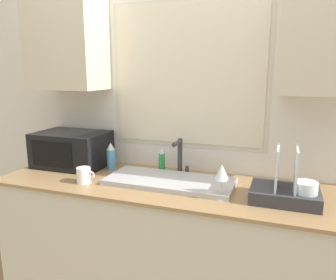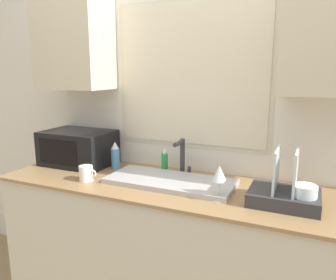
{
  "view_description": "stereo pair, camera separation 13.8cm",
  "coord_description": "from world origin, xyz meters",
  "px_view_note": "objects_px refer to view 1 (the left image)",
  "views": [
    {
      "loc": [
        0.63,
        -1.47,
        1.6
      ],
      "look_at": [
        -0.01,
        0.29,
        1.2
      ],
      "focal_mm": 35.0,
      "sensor_mm": 36.0,
      "label": 1
    },
    {
      "loc": [
        0.75,
        -1.42,
        1.6
      ],
      "look_at": [
        -0.01,
        0.29,
        1.2
      ],
      "focal_mm": 35.0,
      "sensor_mm": 36.0,
      "label": 2
    }
  ],
  "objects_px": {
    "faucet": "(180,154)",
    "wine_glass": "(222,173)",
    "microwave": "(72,149)",
    "mug_near_sink": "(84,175)",
    "soap_bottle": "(162,162)",
    "spray_bottle": "(111,157)",
    "dish_rack": "(287,190)"
  },
  "relations": [
    {
      "from": "spray_bottle",
      "to": "soap_bottle",
      "type": "bearing_deg",
      "value": 8.77
    },
    {
      "from": "dish_rack",
      "to": "wine_glass",
      "type": "height_order",
      "value": "dish_rack"
    },
    {
      "from": "wine_glass",
      "to": "microwave",
      "type": "bearing_deg",
      "value": 166.84
    },
    {
      "from": "wine_glass",
      "to": "dish_rack",
      "type": "bearing_deg",
      "value": 14.47
    },
    {
      "from": "faucet",
      "to": "wine_glass",
      "type": "xyz_separation_m",
      "value": [
        0.34,
        -0.32,
        0.0
      ]
    },
    {
      "from": "microwave",
      "to": "mug_near_sink",
      "type": "height_order",
      "value": "microwave"
    },
    {
      "from": "microwave",
      "to": "soap_bottle",
      "type": "distance_m",
      "value": 0.67
    },
    {
      "from": "faucet",
      "to": "microwave",
      "type": "xyz_separation_m",
      "value": [
        -0.8,
        -0.06,
        -0.02
      ]
    },
    {
      "from": "faucet",
      "to": "spray_bottle",
      "type": "relative_size",
      "value": 1.27
    },
    {
      "from": "soap_bottle",
      "to": "wine_glass",
      "type": "relative_size",
      "value": 0.8
    },
    {
      "from": "spray_bottle",
      "to": "mug_near_sink",
      "type": "bearing_deg",
      "value": -93.02
    },
    {
      "from": "spray_bottle",
      "to": "soap_bottle",
      "type": "height_order",
      "value": "spray_bottle"
    },
    {
      "from": "spray_bottle",
      "to": "mug_near_sink",
      "type": "xyz_separation_m",
      "value": [
        -0.02,
        -0.31,
        -0.04
      ]
    },
    {
      "from": "dish_rack",
      "to": "wine_glass",
      "type": "bearing_deg",
      "value": -165.53
    },
    {
      "from": "dish_rack",
      "to": "mug_near_sink",
      "type": "bearing_deg",
      "value": -174.6
    },
    {
      "from": "microwave",
      "to": "soap_bottle",
      "type": "height_order",
      "value": "microwave"
    },
    {
      "from": "microwave",
      "to": "dish_rack",
      "type": "relative_size",
      "value": 1.42
    },
    {
      "from": "spray_bottle",
      "to": "wine_glass",
      "type": "xyz_separation_m",
      "value": [
        0.83,
        -0.28,
        0.05
      ]
    },
    {
      "from": "wine_glass",
      "to": "faucet",
      "type": "bearing_deg",
      "value": 136.22
    },
    {
      "from": "soap_bottle",
      "to": "microwave",
      "type": "bearing_deg",
      "value": -173.84
    },
    {
      "from": "faucet",
      "to": "mug_near_sink",
      "type": "xyz_separation_m",
      "value": [
        -0.51,
        -0.35,
        -0.09
      ]
    },
    {
      "from": "faucet",
      "to": "spray_bottle",
      "type": "bearing_deg",
      "value": -175.29
    },
    {
      "from": "faucet",
      "to": "mug_near_sink",
      "type": "distance_m",
      "value": 0.62
    },
    {
      "from": "microwave",
      "to": "soap_bottle",
      "type": "relative_size",
      "value": 3.23
    },
    {
      "from": "dish_rack",
      "to": "soap_bottle",
      "type": "height_order",
      "value": "dish_rack"
    },
    {
      "from": "microwave",
      "to": "dish_rack",
      "type": "xyz_separation_m",
      "value": [
        1.47,
        -0.18,
        -0.06
      ]
    },
    {
      "from": "soap_bottle",
      "to": "spray_bottle",
      "type": "bearing_deg",
      "value": -171.23
    },
    {
      "from": "dish_rack",
      "to": "wine_glass",
      "type": "distance_m",
      "value": 0.35
    },
    {
      "from": "microwave",
      "to": "faucet",
      "type": "bearing_deg",
      "value": 4.09
    },
    {
      "from": "microwave",
      "to": "wine_glass",
      "type": "height_order",
      "value": "microwave"
    },
    {
      "from": "soap_bottle",
      "to": "faucet",
      "type": "bearing_deg",
      "value": -6.33
    },
    {
      "from": "mug_near_sink",
      "to": "dish_rack",
      "type": "bearing_deg",
      "value": 5.4
    }
  ]
}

